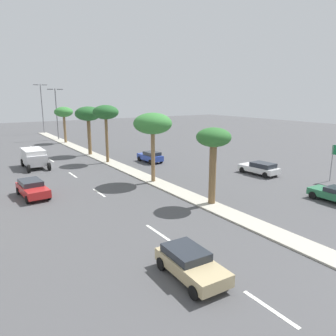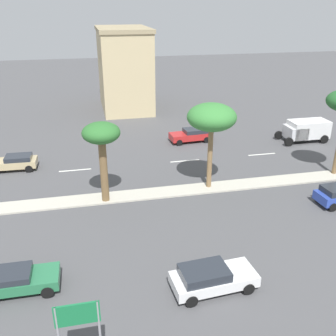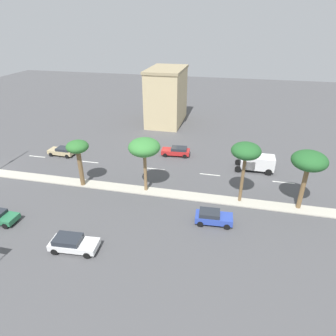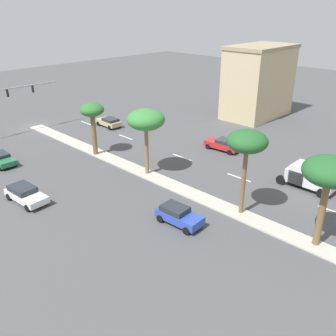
# 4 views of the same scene
# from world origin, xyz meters

# --- Properties ---
(ground_plane) EXTENTS (160.00, 160.00, 0.00)m
(ground_plane) POSITION_xyz_m (0.00, 28.83, 0.00)
(ground_plane) COLOR #4C4C4F
(median_curb) EXTENTS (1.80, 74.14, 0.12)m
(median_curb) POSITION_xyz_m (0.00, 37.07, 0.06)
(median_curb) COLOR #B7B2A3
(median_curb) RESTS_ON ground
(lane_stripe_outboard) EXTENTS (0.20, 2.80, 0.01)m
(lane_stripe_outboard) POSITION_xyz_m (-6.04, 4.00, 0.01)
(lane_stripe_outboard) COLOR silver
(lane_stripe_outboard) RESTS_ON ground
(lane_stripe_trailing) EXTENTS (0.20, 2.80, 0.01)m
(lane_stripe_trailing) POSITION_xyz_m (-6.04, 12.86, 0.01)
(lane_stripe_trailing) COLOR silver
(lane_stripe_trailing) RESTS_ON ground
(lane_stripe_center) EXTENTS (0.20, 2.80, 0.01)m
(lane_stripe_center) POSITION_xyz_m (-6.04, 22.96, 0.01)
(lane_stripe_center) COLOR silver
(lane_stripe_center) RESTS_ON ground
(lane_stripe_mid) EXTENTS (0.20, 2.80, 0.01)m
(lane_stripe_mid) POSITION_xyz_m (-6.04, 30.77, 0.01)
(lane_stripe_mid) COLOR silver
(lane_stripe_mid) RESTS_ON ground
(lane_stripe_right) EXTENTS (0.20, 2.80, 0.01)m
(lane_stripe_right) POSITION_xyz_m (-6.04, 40.41, 0.01)
(lane_stripe_right) COLOR silver
(lane_stripe_right) RESTS_ON ground
(commercial_building) EXTENTS (11.34, 6.71, 10.72)m
(commercial_building) POSITION_xyz_m (-26.81, 19.88, 5.38)
(commercial_building) COLOR #C6B284
(commercial_building) RESTS_ON ground
(palm_tree_far) EXTENTS (2.70, 2.70, 6.02)m
(palm_tree_far) POSITION_xyz_m (0.39, 15.12, 5.05)
(palm_tree_far) COLOR brown
(palm_tree_far) RESTS_ON median_curb
(palm_tree_left) EXTENTS (3.74, 3.74, 6.78)m
(palm_tree_left) POSITION_xyz_m (-0.16, 23.38, 5.79)
(palm_tree_left) COLOR olive
(palm_tree_left) RESTS_ON median_curb
(palm_tree_leading) EXTENTS (3.23, 3.23, 7.23)m
(palm_tree_leading) POSITION_xyz_m (-0.28, 34.78, 6.33)
(palm_tree_leading) COLOR brown
(palm_tree_leading) RESTS_ON median_curb
(palm_tree_mid) EXTENTS (3.68, 3.68, 6.87)m
(palm_tree_mid) POSITION_xyz_m (-0.30, 41.25, 5.83)
(palm_tree_mid) COLOR brown
(palm_tree_mid) RESTS_ON median_curb
(sedan_white_rear) EXTENTS (2.26, 4.54, 1.38)m
(sedan_white_rear) POSITION_xyz_m (11.31, 19.77, 0.74)
(sedan_white_rear) COLOR silver
(sedan_white_rear) RESTS_ON ground
(sedan_blue_near) EXTENTS (2.02, 3.93, 1.44)m
(sedan_blue_near) POSITION_xyz_m (4.53, 32.04, 0.77)
(sedan_blue_near) COLOR #2D47AD
(sedan_blue_near) RESTS_ON ground
(sedan_red_leading) EXTENTS (2.20, 4.45, 1.39)m
(sedan_red_leading) POSITION_xyz_m (-11.21, 25.03, 0.75)
(sedan_red_leading) COLOR red
(sedan_red_leading) RESTS_ON ground
(sedan_tan_left) EXTENTS (2.02, 4.07, 1.32)m
(sedan_tan_left) POSITION_xyz_m (-7.36, 7.67, 0.72)
(sedan_tan_left) COLOR tan
(sedan_tan_left) RESTS_ON ground
(box_truck) EXTENTS (2.50, 5.24, 2.22)m
(box_truck) POSITION_xyz_m (-8.76, 36.83, 1.24)
(box_truck) COLOR silver
(box_truck) RESTS_ON ground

